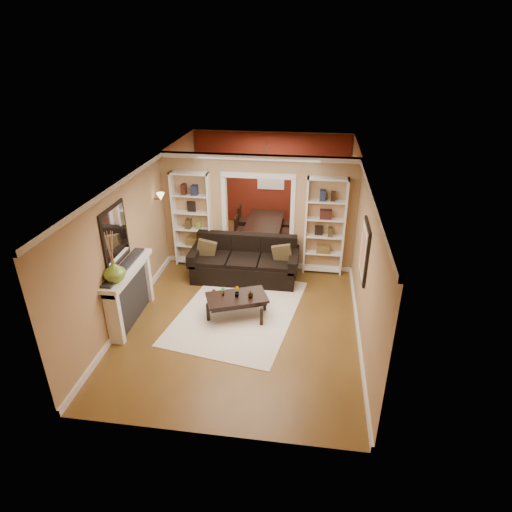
# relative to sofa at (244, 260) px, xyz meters

# --- Properties ---
(floor) EXTENTS (8.00, 8.00, 0.00)m
(floor) POSITION_rel_sofa_xyz_m (0.22, -0.45, -0.48)
(floor) COLOR brown
(floor) RESTS_ON ground
(ceiling) EXTENTS (8.00, 8.00, 0.00)m
(ceiling) POSITION_rel_sofa_xyz_m (0.22, -0.45, 2.22)
(ceiling) COLOR white
(ceiling) RESTS_ON ground
(wall_back) EXTENTS (8.00, 0.00, 8.00)m
(wall_back) POSITION_rel_sofa_xyz_m (0.22, 3.55, 0.87)
(wall_back) COLOR tan
(wall_back) RESTS_ON ground
(wall_front) EXTENTS (8.00, 0.00, 8.00)m
(wall_front) POSITION_rel_sofa_xyz_m (0.22, -4.45, 0.87)
(wall_front) COLOR tan
(wall_front) RESTS_ON ground
(wall_left) EXTENTS (0.00, 8.00, 8.00)m
(wall_left) POSITION_rel_sofa_xyz_m (-2.03, -0.45, 0.87)
(wall_left) COLOR tan
(wall_left) RESTS_ON ground
(wall_right) EXTENTS (0.00, 8.00, 8.00)m
(wall_right) POSITION_rel_sofa_xyz_m (2.47, -0.45, 0.87)
(wall_right) COLOR tan
(wall_right) RESTS_ON ground
(partition_wall) EXTENTS (4.50, 0.15, 2.70)m
(partition_wall) POSITION_rel_sofa_xyz_m (0.22, 0.75, 0.87)
(partition_wall) COLOR tan
(partition_wall) RESTS_ON floor
(red_back_panel) EXTENTS (4.44, 0.04, 2.64)m
(red_back_panel) POSITION_rel_sofa_xyz_m (0.22, 3.52, 0.84)
(red_back_panel) COLOR maroon
(red_back_panel) RESTS_ON floor
(dining_window) EXTENTS (0.78, 0.03, 0.98)m
(dining_window) POSITION_rel_sofa_xyz_m (0.22, 3.48, 1.07)
(dining_window) COLOR #8CA5CC
(dining_window) RESTS_ON wall_back
(area_rug) EXTENTS (2.70, 3.42, 0.01)m
(area_rug) POSITION_rel_sofa_xyz_m (0.10, -1.38, -0.47)
(area_rug) COLOR white
(area_rug) RESTS_ON floor
(sofa) EXTENTS (2.44, 1.05, 0.95)m
(sofa) POSITION_rel_sofa_xyz_m (0.00, 0.00, 0.00)
(sofa) COLOR black
(sofa) RESTS_ON floor
(pillow_left) EXTENTS (0.43, 0.15, 0.43)m
(pillow_left) POSITION_rel_sofa_xyz_m (-0.87, -0.02, 0.20)
(pillow_left) COLOR brown
(pillow_left) RESTS_ON sofa
(pillow_right) EXTENTS (0.42, 0.13, 0.42)m
(pillow_right) POSITION_rel_sofa_xyz_m (0.87, -0.02, 0.20)
(pillow_right) COLOR brown
(pillow_right) RESTS_ON sofa
(coffee_table) EXTENTS (1.32, 1.02, 0.44)m
(coffee_table) POSITION_rel_sofa_xyz_m (0.10, -1.53, -0.26)
(coffee_table) COLOR black
(coffee_table) RESTS_ON floor
(plant_left) EXTENTS (0.12, 0.11, 0.18)m
(plant_left) POSITION_rel_sofa_xyz_m (-0.17, -1.53, 0.06)
(plant_left) COLOR #336626
(plant_left) RESTS_ON coffee_table
(plant_center) EXTENTS (0.14, 0.15, 0.21)m
(plant_center) POSITION_rel_sofa_xyz_m (0.10, -1.53, 0.07)
(plant_center) COLOR #336626
(plant_center) RESTS_ON coffee_table
(plant_right) EXTENTS (0.15, 0.15, 0.19)m
(plant_right) POSITION_rel_sofa_xyz_m (0.38, -1.53, 0.06)
(plant_right) COLOR #336626
(plant_right) RESTS_ON coffee_table
(bookshelf_left) EXTENTS (0.90, 0.30, 2.30)m
(bookshelf_left) POSITION_rel_sofa_xyz_m (-1.33, 0.58, 0.67)
(bookshelf_left) COLOR white
(bookshelf_left) RESTS_ON floor
(bookshelf_right) EXTENTS (0.90, 0.30, 2.30)m
(bookshelf_right) POSITION_rel_sofa_xyz_m (1.77, 0.58, 0.67)
(bookshelf_right) COLOR white
(bookshelf_right) RESTS_ON floor
(fireplace) EXTENTS (0.32, 1.70, 1.16)m
(fireplace) POSITION_rel_sofa_xyz_m (-1.87, -1.95, 0.10)
(fireplace) COLOR white
(fireplace) RESTS_ON floor
(vase) EXTENTS (0.43, 0.43, 0.40)m
(vase) POSITION_rel_sofa_xyz_m (-1.87, -2.44, 0.88)
(vase) COLOR olive
(vase) RESTS_ON fireplace
(mirror) EXTENTS (0.03, 0.95, 1.10)m
(mirror) POSITION_rel_sofa_xyz_m (-2.01, -1.95, 1.32)
(mirror) COLOR silver
(mirror) RESTS_ON wall_left
(wall_sconce) EXTENTS (0.18, 0.18, 0.22)m
(wall_sconce) POSITION_rel_sofa_xyz_m (-1.93, 0.10, 1.35)
(wall_sconce) COLOR #FFE0A5
(wall_sconce) RESTS_ON wall_left
(framed_art) EXTENTS (0.04, 0.85, 1.05)m
(framed_art) POSITION_rel_sofa_xyz_m (2.43, -1.45, 1.07)
(framed_art) COLOR black
(framed_art) RESTS_ON wall_right
(dining_table) EXTENTS (1.71, 0.95, 0.60)m
(dining_table) POSITION_rel_sofa_xyz_m (0.24, 2.18, -0.18)
(dining_table) COLOR black
(dining_table) RESTS_ON floor
(dining_chair_nw) EXTENTS (0.47, 0.47, 0.80)m
(dining_chair_nw) POSITION_rel_sofa_xyz_m (-0.31, 1.88, -0.08)
(dining_chair_nw) COLOR black
(dining_chair_nw) RESTS_ON floor
(dining_chair_ne) EXTENTS (0.43, 0.43, 0.85)m
(dining_chair_ne) POSITION_rel_sofa_xyz_m (0.79, 1.88, -0.05)
(dining_chair_ne) COLOR black
(dining_chair_ne) RESTS_ON floor
(dining_chair_sw) EXTENTS (0.53, 0.53, 0.88)m
(dining_chair_sw) POSITION_rel_sofa_xyz_m (-0.31, 2.48, -0.04)
(dining_chair_sw) COLOR black
(dining_chair_sw) RESTS_ON floor
(dining_chair_se) EXTENTS (0.52, 0.52, 0.85)m
(dining_chair_se) POSITION_rel_sofa_xyz_m (0.79, 2.48, -0.05)
(dining_chair_se) COLOR black
(dining_chair_se) RESTS_ON floor
(chandelier) EXTENTS (0.50, 0.50, 0.30)m
(chandelier) POSITION_rel_sofa_xyz_m (0.22, 2.25, 1.54)
(chandelier) COLOR #342317
(chandelier) RESTS_ON ceiling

